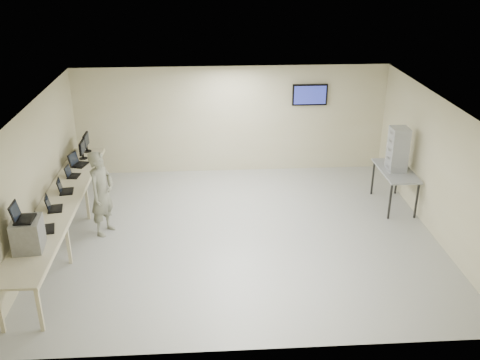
{
  "coord_description": "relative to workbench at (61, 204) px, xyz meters",
  "views": [
    {
      "loc": [
        -0.65,
        -9.77,
        5.55
      ],
      "look_at": [
        0.0,
        0.2,
        1.15
      ],
      "focal_mm": 40.0,
      "sensor_mm": 36.0,
      "label": 1
    }
  ],
  "objects": [
    {
      "name": "side_table",
      "position": [
        7.19,
        1.12,
        -0.01
      ],
      "size": [
        0.69,
        1.48,
        0.89
      ],
      "color": "gray",
      "rests_on": "ground"
    },
    {
      "name": "laptop_1",
      "position": [
        -0.06,
        -0.4,
        0.15
      ],
      "size": [
        0.35,
        0.4,
        0.28
      ],
      "rotation": [
        0.0,
        0.0,
        0.18
      ],
      "color": "black",
      "rests_on": "workbench"
    },
    {
      "name": "soldier",
      "position": [
        0.76,
        0.27,
        0.08
      ],
      "size": [
        0.66,
        0.78,
        1.81
      ],
      "primitive_type": "imported",
      "rotation": [
        0.0,
        0.0,
        1.15
      ],
      "color": "#5E6154",
      "rests_on": "ground"
    },
    {
      "name": "laptop_3",
      "position": [
        -0.05,
        1.2,
        0.14
      ],
      "size": [
        0.29,
        0.34,
        0.25
      ],
      "rotation": [
        0.0,
        0.0,
        -0.09
      ],
      "color": "black",
      "rests_on": "workbench"
    },
    {
      "name": "laptop_4",
      "position": [
        -0.06,
        1.85,
        0.15
      ],
      "size": [
        0.42,
        0.46,
        0.31
      ],
      "rotation": [
        0.0,
        0.0,
        -0.28
      ],
      "color": "black",
      "rests_on": "workbench"
    },
    {
      "name": "storage_bins",
      "position": [
        7.17,
        1.12,
        0.56
      ],
      "size": [
        0.38,
        0.42,
        1.0
      ],
      "color": "#A8ADB2",
      "rests_on": "side_table"
    },
    {
      "name": "monitor_near",
      "position": [
        -0.01,
        2.27,
        0.33
      ],
      "size": [
        0.19,
        0.44,
        0.43
      ],
      "color": "black",
      "rests_on": "workbench"
    },
    {
      "name": "laptop_on_box",
      "position": [
        -0.12,
        -1.85,
        0.69
      ],
      "size": [
        0.33,
        0.4,
        0.3
      ],
      "rotation": [
        0.0,
        0.0,
        0.02
      ],
      "color": "black",
      "rests_on": "equipment_box"
    },
    {
      "name": "laptop_2",
      "position": [
        -0.03,
        0.39,
        0.15
      ],
      "size": [
        0.34,
        0.39,
        0.28
      ],
      "rotation": [
        0.0,
        0.0,
        0.13
      ],
      "color": "black",
      "rests_on": "workbench"
    },
    {
      "name": "room",
      "position": [
        3.62,
        0.06,
        0.58
      ],
      "size": [
        8.01,
        7.01,
        2.81
      ],
      "color": "#ACACAA",
      "rests_on": "ground"
    },
    {
      "name": "laptop_0",
      "position": [
        -0.03,
        -1.21,
        0.15
      ],
      "size": [
        0.4,
        0.44,
        0.3
      ],
      "rotation": [
        0.0,
        0.0,
        0.23
      ],
      "color": "black",
      "rests_on": "workbench"
    },
    {
      "name": "workbench",
      "position": [
        0.0,
        0.0,
        0.0
      ],
      "size": [
        0.76,
        6.0,
        0.9
      ],
      "color": "#C7BF88",
      "rests_on": "ground"
    },
    {
      "name": "monitor_far",
      "position": [
        -0.01,
        2.75,
        0.35
      ],
      "size": [
        0.21,
        0.46,
        0.46
      ],
      "color": "black",
      "rests_on": "workbench"
    },
    {
      "name": "equipment_box",
      "position": [
        -0.06,
        -1.85,
        0.35
      ],
      "size": [
        0.5,
        0.56,
        0.54
      ],
      "primitive_type": "cube",
      "rotation": [
        0.0,
        0.0,
        0.09
      ],
      "color": "gray",
      "rests_on": "workbench"
    }
  ]
}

